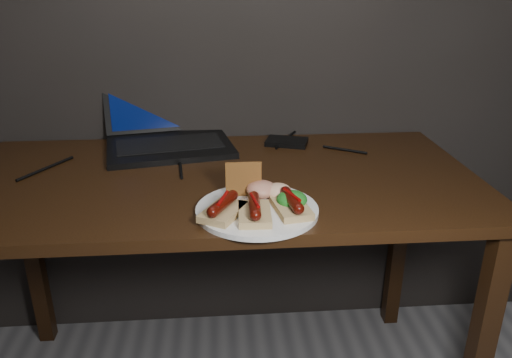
{
  "coord_description": "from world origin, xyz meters",
  "views": [
    {
      "loc": [
        0.0,
        0.12,
        1.25
      ],
      "look_at": [
        0.09,
        1.17,
        0.82
      ],
      "focal_mm": 35.0,
      "sensor_mm": 36.0,
      "label": 1
    }
  ],
  "objects": [
    {
      "name": "hard_drive",
      "position": [
        0.22,
        1.63,
        0.76
      ],
      "size": [
        0.15,
        0.12,
        0.02
      ],
      "primitive_type": "cube",
      "rotation": [
        0.0,
        0.0,
        -0.3
      ],
      "color": "black",
      "rests_on": "desk"
    },
    {
      "name": "crispbread",
      "position": [
        0.06,
        1.21,
        0.8
      ],
      "size": [
        0.09,
        0.01,
        0.08
      ],
      "primitive_type": "cube",
      "color": "#AC6D2F",
      "rests_on": "plate"
    },
    {
      "name": "bread_sausage_right",
      "position": [
        0.16,
        1.12,
        0.78
      ],
      "size": [
        0.09,
        0.13,
        0.04
      ],
      "color": "tan",
      "rests_on": "plate"
    },
    {
      "name": "desk",
      "position": [
        0.0,
        1.38,
        0.66
      ],
      "size": [
        1.4,
        0.7,
        0.75
      ],
      "color": "#321D0C",
      "rests_on": "ground"
    },
    {
      "name": "plate",
      "position": [
        0.09,
        1.14,
        0.76
      ],
      "size": [
        0.35,
        0.35,
        0.01
      ],
      "primitive_type": "cylinder",
      "rotation": [
        0.0,
        0.0,
        -0.28
      ],
      "color": "white",
      "rests_on": "desk"
    },
    {
      "name": "laptop",
      "position": [
        -0.16,
        1.67,
        0.8
      ],
      "size": [
        0.44,
        0.43,
        0.25
      ],
      "color": "black",
      "rests_on": "desk"
    },
    {
      "name": "salad_greens",
      "position": [
        0.17,
        1.14,
        0.78
      ],
      "size": [
        0.07,
        0.07,
        0.04
      ],
      "primitive_type": "ellipsoid",
      "color": "#125B19",
      "rests_on": "plate"
    },
    {
      "name": "bread_sausage_center",
      "position": [
        0.08,
        1.1,
        0.78
      ],
      "size": [
        0.07,
        0.12,
        0.04
      ],
      "color": "tan",
      "rests_on": "plate"
    },
    {
      "name": "bread_sausage_left",
      "position": [
        0.01,
        1.11,
        0.78
      ],
      "size": [
        0.12,
        0.13,
        0.04
      ],
      "color": "tan",
      "rests_on": "plate"
    },
    {
      "name": "coleslaw_mound",
      "position": [
        0.14,
        1.19,
        0.78
      ],
      "size": [
        0.06,
        0.06,
        0.04
      ],
      "primitive_type": "ellipsoid",
      "color": "beige",
      "rests_on": "plate"
    },
    {
      "name": "desk_cables",
      "position": [
        -0.01,
        1.54,
        0.75
      ],
      "size": [
        0.98,
        0.42,
        0.01
      ],
      "color": "black",
      "rests_on": "desk"
    },
    {
      "name": "salsa_mound",
      "position": [
        0.1,
        1.2,
        0.78
      ],
      "size": [
        0.07,
        0.07,
        0.04
      ],
      "primitive_type": "ellipsoid",
      "color": "#A01015",
      "rests_on": "plate"
    }
  ]
}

